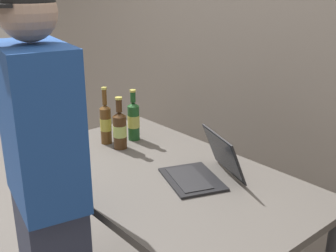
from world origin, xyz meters
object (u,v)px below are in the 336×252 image
Objects in this scene: laptop at (204,169)px; beer_bottle_brown at (120,129)px; beer_bottle_dark at (106,122)px; beer_bottle_amber at (134,120)px; person_figure at (48,197)px.

beer_bottle_brown is at bearing -171.57° from laptop.
laptop is 1.24× the size of beer_bottle_dark.
beer_bottle_dark is at bearing -173.08° from beer_bottle_brown.
beer_bottle_amber reaches higher than laptop.
beer_bottle_dark is at bearing -171.82° from laptop.
laptop is at bearing 8.43° from beer_bottle_brown.
beer_bottle_amber is at bearing 113.50° from beer_bottle_brown.
beer_bottle_brown is (0.06, -0.14, -0.01)m from beer_bottle_amber.
laptop is 0.24× the size of person_figure.
beer_bottle_brown is at bearing -66.50° from beer_bottle_amber.
laptop is 0.70m from beer_bottle_dark.
laptop is 0.73m from person_figure.
beer_bottle_amber is 0.91× the size of beer_bottle_dark.
person_figure is (-0.16, -0.71, 0.04)m from laptop.
laptop is at bearing 8.18° from beer_bottle_dark.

